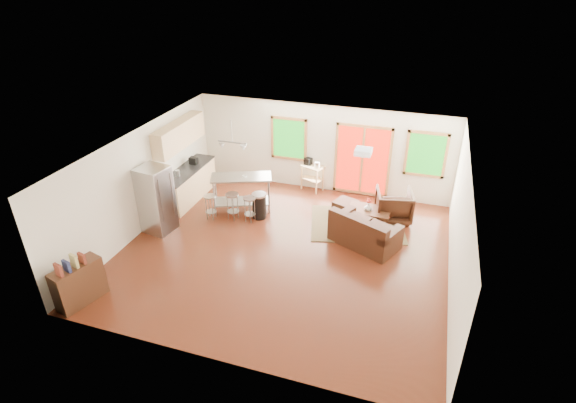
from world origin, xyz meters
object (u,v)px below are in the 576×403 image
(loveseat, at_px, (364,233))
(armchair, at_px, (394,204))
(coffee_table, at_px, (369,211))
(kitchen_cart, at_px, (312,169))
(refrigerator, at_px, (157,200))
(ottoman, at_px, (345,207))
(island, at_px, (242,187))
(rug, at_px, (357,224))

(loveseat, distance_m, armchair, 1.55)
(coffee_table, bearing_deg, loveseat, -87.91)
(kitchen_cart, bearing_deg, refrigerator, -132.30)
(loveseat, height_order, refrigerator, refrigerator)
(loveseat, bearing_deg, armchair, 93.93)
(ottoman, xyz_separation_m, refrigerator, (-4.35, -2.30, 0.69))
(armchair, bearing_deg, kitchen_cart, -35.03)
(coffee_table, bearing_deg, refrigerator, -159.03)
(loveseat, bearing_deg, coffee_table, 116.31)
(loveseat, xyz_separation_m, refrigerator, (-5.08, -0.92, 0.53))
(island, bearing_deg, armchair, 10.79)
(loveseat, relative_size, coffee_table, 1.63)
(loveseat, distance_m, coffee_table, 1.01)
(island, relative_size, kitchen_cart, 1.76)
(refrigerator, xyz_separation_m, kitchen_cart, (3.10, 3.40, -0.19))
(refrigerator, distance_m, kitchen_cart, 4.60)
(armchair, relative_size, ottoman, 1.71)
(coffee_table, distance_m, refrigerator, 5.43)
(loveseat, relative_size, ottoman, 3.33)
(ottoman, bearing_deg, rug, -49.65)
(loveseat, relative_size, refrigerator, 1.05)
(coffee_table, relative_size, island, 0.64)
(loveseat, relative_size, island, 1.05)
(rug, distance_m, kitchen_cart, 2.41)
(rug, distance_m, island, 3.25)
(rug, height_order, kitchen_cart, kitchen_cart)
(loveseat, xyz_separation_m, kitchen_cart, (-1.99, 2.48, 0.34))
(loveseat, distance_m, island, 3.56)
(coffee_table, relative_size, refrigerator, 0.64)
(ottoman, relative_size, island, 0.31)
(ottoman, bearing_deg, island, -165.76)
(armchair, bearing_deg, island, -2.03)
(rug, height_order, loveseat, loveseat)
(rug, height_order, armchair, armchair)
(loveseat, bearing_deg, ottoman, 142.15)
(armchair, height_order, ottoman, armchair)
(rug, xyz_separation_m, refrigerator, (-4.78, -1.81, 0.86))
(loveseat, bearing_deg, island, -166.89)
(rug, height_order, island, island)
(loveseat, bearing_deg, kitchen_cart, 152.98)
(armchair, xyz_separation_m, kitchen_cart, (-2.52, 1.03, 0.21))
(coffee_table, xyz_separation_m, armchair, (0.57, 0.44, 0.09))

